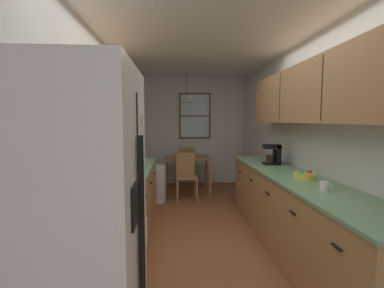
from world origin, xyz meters
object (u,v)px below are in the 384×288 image
Objects in this scene: microwave_over_range at (83,108)px; fruit_bowl at (305,175)px; refrigerator at (74,229)px; dining_chair_far at (186,164)px; stove_range at (102,245)px; storage_canister at (115,172)px; dining_table at (187,163)px; trash_bin at (157,184)px; mug_by_coffeemaker at (324,186)px; dining_chair_near at (186,174)px; coffee_maker at (274,154)px.

microwave_over_range is 2.65× the size of fruit_bowl.
refrigerator is 4.79m from dining_chair_far.
refrigerator reaches higher than fruit_bowl.
stove_range reaches higher than storage_canister.
dining_table is (0.88, 3.42, 0.15)m from stove_range.
refrigerator reaches higher than trash_bin.
mug_by_coffeemaker reaches higher than dining_table.
refrigerator is 2.03× the size of dining_chair_far.
stove_range is at bearing -89.45° from storage_canister.
refrigerator is 9.66× the size of storage_canister.
storage_canister is (-0.01, 0.58, 0.52)m from stove_range.
dining_table is 5.15× the size of storage_canister.
fruit_bowl is at bearing -62.56° from dining_chair_near.
fruit_bowl is (1.98, 1.26, 0.02)m from refrigerator.
dining_chair_near reaches higher than trash_bin.
stove_range is 1.22× the size of dining_chair_far.
stove_range is 1.80× the size of microwave_over_range.
dining_table is at bearing 51.03° from trash_bin.
refrigerator is 2.61× the size of trash_bin.
stove_range reaches higher than dining_chair_far.
dining_chair_far is 4.76× the size of storage_canister.
refrigerator is 6.37× the size of coffee_maker.
microwave_over_range is at bearing -108.46° from dining_chair_near.
mug_by_coffeemaker is at bearing -72.36° from dining_table.
fruit_bowl is (2.04, -0.03, -0.06)m from storage_canister.
dining_chair_near is 1.00× the size of dining_chair_far.
coffee_maker reaches higher than stove_range.
coffee_maker is (2.05, 0.90, 0.06)m from storage_canister.
mug_by_coffeemaker is (1.12, -2.82, 0.44)m from dining_chair_near.
refrigerator is at bearing -147.61° from fruit_bowl.
dining_chair_near is at bearing 71.54° from microwave_over_range.
dining_table is at bearing 120.82° from coffee_maker.
stove_range is at bearing -144.11° from coffee_maker.
microwave_over_range reaches higher than dining_table.
refrigerator is at bearing -85.54° from stove_range.
dining_table is 4.23× the size of fruit_bowl.
stove_range is at bearing -104.45° from dining_table.
microwave_over_range reaches higher than coffee_maker.
refrigerator is at bearing -158.68° from mug_by_coffeemaker.
microwave_over_range is 3.01m from trash_bin.
refrigerator is at bearing -102.38° from dining_chair_near.
microwave_over_range is (-0.11, 0.00, 1.16)m from stove_range.
dining_table is at bearing -91.06° from dining_chair_far.
trash_bin is at bearing 122.00° from mug_by_coffeemaker.
microwave_over_range is 3.70m from dining_table.
coffee_maker is 2.60× the size of mug_by_coffeemaker.
stove_range is 3.53m from dining_table.
refrigerator is at bearing -87.28° from storage_canister.
storage_canister is at bearing -107.33° from dining_table.
trash_bin is at bearing -114.76° from dining_chair_far.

